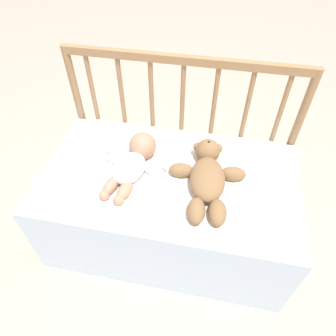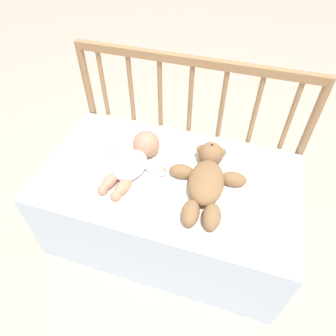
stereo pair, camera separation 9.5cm
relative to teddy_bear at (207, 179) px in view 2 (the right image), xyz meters
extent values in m
plane|color=tan|center=(-0.17, 0.01, -0.48)|extent=(12.00, 12.00, 0.00)
cube|color=silver|center=(-0.17, 0.01, -0.26)|extent=(1.12, 0.63, 0.44)
cylinder|color=#997047|center=(-0.71, 0.35, -0.07)|extent=(0.04, 0.04, 0.82)
cylinder|color=#997047|center=(0.38, 0.35, -0.07)|extent=(0.04, 0.04, 0.82)
cube|color=#997047|center=(-0.17, 0.35, 0.32)|extent=(1.09, 0.03, 0.04)
cylinder|color=#997047|center=(-0.62, 0.35, 0.13)|extent=(0.02, 0.02, 0.35)
cylinder|color=#997047|center=(-0.47, 0.35, 0.13)|extent=(0.02, 0.02, 0.35)
cylinder|color=#997047|center=(-0.32, 0.35, 0.13)|extent=(0.02, 0.02, 0.35)
cylinder|color=#997047|center=(-0.17, 0.35, 0.13)|extent=(0.02, 0.02, 0.35)
cylinder|color=#997047|center=(-0.02, 0.35, 0.13)|extent=(0.02, 0.02, 0.35)
cylinder|color=#997047|center=(0.13, 0.35, 0.13)|extent=(0.02, 0.02, 0.35)
cylinder|color=#997047|center=(0.28, 0.35, 0.13)|extent=(0.02, 0.02, 0.35)
cube|color=white|center=(-0.15, -0.02, -0.04)|extent=(0.81, 0.50, 0.01)
ellipsoid|color=olive|center=(0.00, -0.02, 0.00)|extent=(0.17, 0.25, 0.10)
sphere|color=olive|center=(-0.01, 0.14, 0.01)|extent=(0.11, 0.11, 0.11)
sphere|color=tan|center=(-0.01, 0.14, 0.04)|extent=(0.05, 0.05, 0.05)
sphere|color=black|center=(-0.01, 0.14, 0.06)|extent=(0.02, 0.02, 0.02)
sphere|color=olive|center=(-0.06, 0.16, 0.01)|extent=(0.04, 0.04, 0.04)
sphere|color=olive|center=(0.03, 0.16, 0.01)|extent=(0.04, 0.04, 0.04)
ellipsoid|color=olive|center=(-0.11, 0.02, -0.01)|extent=(0.11, 0.07, 0.06)
ellipsoid|color=olive|center=(0.11, 0.05, -0.01)|extent=(0.11, 0.07, 0.06)
ellipsoid|color=olive|center=(-0.02, -0.18, -0.01)|extent=(0.08, 0.13, 0.07)
ellipsoid|color=olive|center=(0.06, -0.17, -0.01)|extent=(0.08, 0.13, 0.07)
ellipsoid|color=white|center=(-0.33, -0.02, 0.00)|extent=(0.16, 0.20, 0.09)
sphere|color=tan|center=(-0.31, 0.11, 0.02)|extent=(0.12, 0.12, 0.12)
ellipsoid|color=white|center=(-0.42, 0.04, -0.02)|extent=(0.11, 0.07, 0.05)
ellipsoid|color=white|center=(-0.23, 0.01, -0.02)|extent=(0.11, 0.07, 0.05)
sphere|color=tan|center=(-0.45, 0.06, -0.02)|extent=(0.04, 0.04, 0.04)
sphere|color=tan|center=(-0.20, 0.01, -0.02)|extent=(0.04, 0.04, 0.04)
ellipsoid|color=tan|center=(-0.38, -0.11, -0.02)|extent=(0.07, 0.12, 0.05)
ellipsoid|color=tan|center=(-0.32, -0.13, -0.02)|extent=(0.07, 0.12, 0.05)
sphere|color=tan|center=(-0.39, -0.17, -0.02)|extent=(0.04, 0.04, 0.04)
sphere|color=tan|center=(-0.33, -0.18, -0.02)|extent=(0.04, 0.04, 0.04)
camera|label=1|loc=(0.00, -0.86, 0.91)|focal=32.00mm
camera|label=2|loc=(0.10, -0.83, 0.91)|focal=32.00mm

